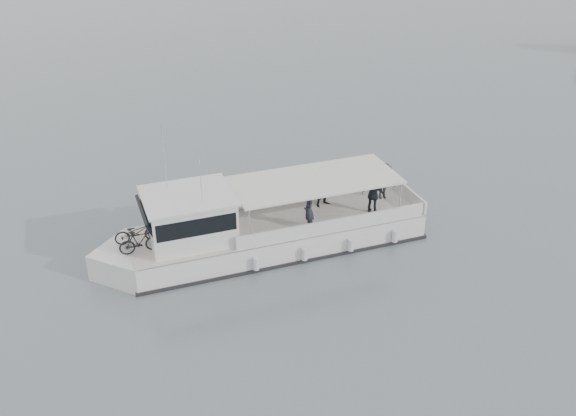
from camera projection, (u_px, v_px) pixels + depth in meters
ground at (356, 192)px, 30.83m from camera, size 1400.00×1400.00×0.00m
tour_boat at (250, 231)px, 25.73m from camera, size 13.64×5.99×5.71m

